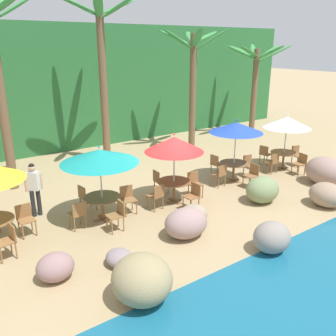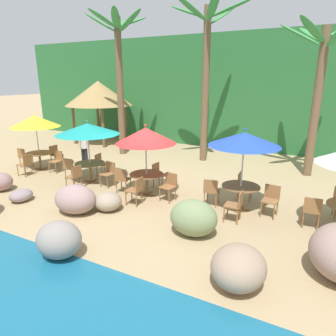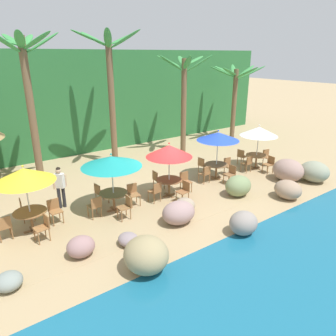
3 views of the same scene
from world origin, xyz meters
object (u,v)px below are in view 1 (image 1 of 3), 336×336
(chair_red_inland, at_px, (159,180))
(waiter_in_white, at_px, (34,186))
(chair_teal_right, at_px, (118,214))
(chair_blue_seaward, at_px, (249,164))
(chair_red_right, at_px, (193,194))
(chair_teal_inland, at_px, (85,196))
(dining_table_teal, at_px, (102,201))
(chair_white_right, at_px, (301,162))
(palm_tree_third, at_px, (193,70))
(chair_red_left, at_px, (157,195))
(chair_yellow_right, at_px, (8,239))
(chair_blue_right, at_px, (252,174))
(chair_yellow_seaward, at_px, (25,217))
(umbrella_white, at_px, (287,122))
(dining_table_white, at_px, (284,155))
(chair_white_inland, at_px, (265,153))
(dining_table_blue, at_px, (234,166))
(palm_tree_second, at_px, (102,55))
(umbrella_teal, at_px, (99,156))
(palm_tree_fourth, at_px, (256,71))
(chair_teal_seaward, at_px, (128,197))
(umbrella_red, at_px, (174,144))
(chair_white_seaward, at_px, (297,154))
(umbrella_blue, at_px, (236,127))
(chair_white_left, at_px, (273,162))
(chair_teal_left, at_px, (78,213))
(chair_blue_left, at_px, (220,174))
(chair_red_seaward, at_px, (194,182))
(chair_blue_inland, at_px, (216,163))
(dining_table_red, at_px, (174,185))

(chair_red_inland, xyz_separation_m, waiter_in_white, (-4.05, 0.72, 0.47))
(chair_teal_right, xyz_separation_m, chair_blue_seaward, (6.35, 0.98, 0.00))
(chair_teal_right, bearing_deg, chair_red_right, -3.30)
(chair_teal_inland, bearing_deg, dining_table_teal, -76.77)
(chair_white_right, bearing_deg, chair_red_right, -179.02)
(palm_tree_third, bearing_deg, chair_red_left, -137.02)
(chair_yellow_right, relative_size, chair_blue_right, 1.00)
(chair_yellow_seaward, xyz_separation_m, chair_red_right, (4.82, -1.40, 0.00))
(chair_yellow_right, xyz_separation_m, umbrella_white, (11.12, 0.52, 1.49))
(dining_table_white, bearing_deg, chair_white_inland, 103.90)
(chair_red_right, relative_size, dining_table_blue, 0.79)
(palm_tree_second, height_order, waiter_in_white, palm_tree_second)
(umbrella_teal, xyz_separation_m, palm_tree_fourth, (11.95, 5.08, 1.61))
(chair_teal_seaward, xyz_separation_m, umbrella_red, (1.67, -0.15, 1.49))
(dining_table_teal, distance_m, waiter_in_white, 2.14)
(chair_blue_seaward, distance_m, chair_white_seaward, 2.77)
(chair_yellow_right, bearing_deg, chair_white_seaward, 2.34)
(umbrella_blue, xyz_separation_m, dining_table_white, (2.76, -0.16, -1.50))
(dining_table_teal, distance_m, chair_blue_right, 5.72)
(chair_yellow_right, distance_m, chair_teal_seaward, 3.70)
(chair_teal_right, bearing_deg, waiter_in_white, 125.62)
(waiter_in_white, bearing_deg, chair_white_left, -10.10)
(chair_white_inland, distance_m, waiter_in_white, 9.71)
(chair_teal_left, relative_size, chair_blue_left, 1.00)
(chair_teal_inland, xyz_separation_m, palm_tree_fourth, (12.14, 4.25, 3.09))
(umbrella_blue, xyz_separation_m, waiter_in_white, (-7.12, 1.30, -1.13))
(chair_yellow_seaward, distance_m, umbrella_white, 10.58)
(chair_yellow_right, height_order, palm_tree_third, palm_tree_third)
(chair_red_seaward, bearing_deg, palm_tree_second, 98.97)
(chair_teal_left, xyz_separation_m, palm_tree_second, (3.41, 5.12, 4.10))
(chair_white_left, bearing_deg, chair_teal_seaward, 178.36)
(chair_red_left, bearing_deg, chair_yellow_seaward, 168.67)
(chair_blue_inland, bearing_deg, chair_teal_inland, -178.75)
(dining_table_blue, bearing_deg, chair_yellow_seaward, 177.89)
(dining_table_teal, bearing_deg, chair_yellow_right, -168.38)
(chair_white_seaward, height_order, palm_tree_third, palm_tree_third)
(dining_table_red, bearing_deg, chair_red_inland, 92.18)
(dining_table_teal, relative_size, palm_tree_third, 0.19)
(chair_blue_left, height_order, chair_white_seaward, same)
(chair_red_inland, xyz_separation_m, chair_red_right, (0.18, -1.70, 0.00))
(chair_yellow_seaward, distance_m, chair_blue_left, 6.88)
(chair_teal_inland, distance_m, chair_white_right, 8.68)
(dining_table_teal, distance_m, umbrella_blue, 5.76)
(chair_yellow_seaward, xyz_separation_m, palm_tree_second, (4.71, 4.55, 4.10))
(chair_blue_right, xyz_separation_m, dining_table_white, (2.65, 0.69, 0.10))
(chair_blue_right, height_order, palm_tree_third, palm_tree_third)
(chair_red_left, distance_m, chair_blue_right, 3.99)
(dining_table_white, bearing_deg, palm_tree_fourth, 54.78)
(palm_tree_third, height_order, waiter_in_white, palm_tree_third)
(chair_teal_seaward, relative_size, chair_white_inland, 1.00)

